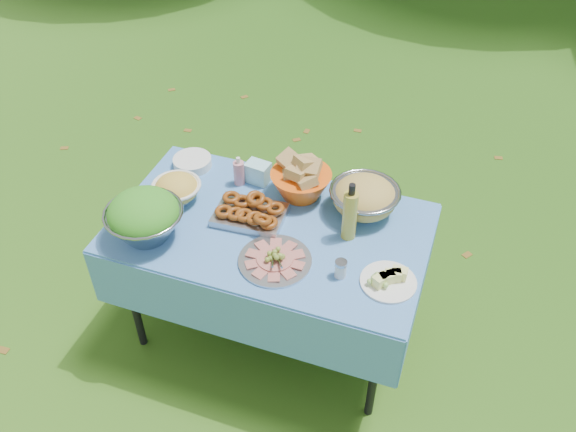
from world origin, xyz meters
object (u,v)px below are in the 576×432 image
object	(u,v)px
plate_stack	(192,162)
pasta_bowl_steel	(365,197)
bread_bowl	(301,179)
salad_bowl	(144,217)
oil_bottle	(350,211)
charcuterie_platter	(275,256)
picnic_table	(271,281)

from	to	relation	value
plate_stack	pasta_bowl_steel	world-z (taller)	pasta_bowl_steel
bread_bowl	salad_bowl	bearing A→B (deg)	-137.90
oil_bottle	plate_stack	bearing A→B (deg)	164.93
bread_bowl	charcuterie_platter	bearing A→B (deg)	-85.06
bread_bowl	oil_bottle	xyz separation A→B (m)	(0.30, -0.21, 0.05)
plate_stack	pasta_bowl_steel	distance (m)	0.94
picnic_table	bread_bowl	world-z (taller)	bread_bowl
salad_bowl	bread_bowl	size ratio (longest dim) A/B	1.18
plate_stack	charcuterie_platter	world-z (taller)	charcuterie_platter
bread_bowl	oil_bottle	bearing A→B (deg)	-35.04
pasta_bowl_steel	oil_bottle	world-z (taller)	oil_bottle
salad_bowl	oil_bottle	xyz separation A→B (m)	(0.87, 0.30, 0.04)
pasta_bowl_steel	salad_bowl	bearing A→B (deg)	-150.78
bread_bowl	oil_bottle	world-z (taller)	oil_bottle
salad_bowl	plate_stack	distance (m)	0.56
picnic_table	pasta_bowl_steel	bearing A→B (deg)	33.50
charcuterie_platter	oil_bottle	world-z (taller)	oil_bottle
pasta_bowl_steel	bread_bowl	bearing A→B (deg)	177.27
salad_bowl	bread_bowl	distance (m)	0.77
charcuterie_platter	oil_bottle	distance (m)	0.39
picnic_table	salad_bowl	xyz separation A→B (m)	(-0.51, -0.24, 0.50)
plate_stack	bread_bowl	distance (m)	0.61
salad_bowl	charcuterie_platter	world-z (taller)	salad_bowl
picnic_table	pasta_bowl_steel	size ratio (longest dim) A/B	4.41
salad_bowl	bread_bowl	bearing A→B (deg)	42.10
plate_stack	bread_bowl	xyz separation A→B (m)	(0.61, -0.03, 0.08)
charcuterie_platter	pasta_bowl_steel	bearing A→B (deg)	58.50
charcuterie_platter	oil_bottle	bearing A→B (deg)	45.59
oil_bottle	picnic_table	bearing A→B (deg)	-170.64
pasta_bowl_steel	charcuterie_platter	size ratio (longest dim) A/B	1.02
bread_bowl	pasta_bowl_steel	world-z (taller)	bread_bowl
picnic_table	plate_stack	size ratio (longest dim) A/B	7.30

